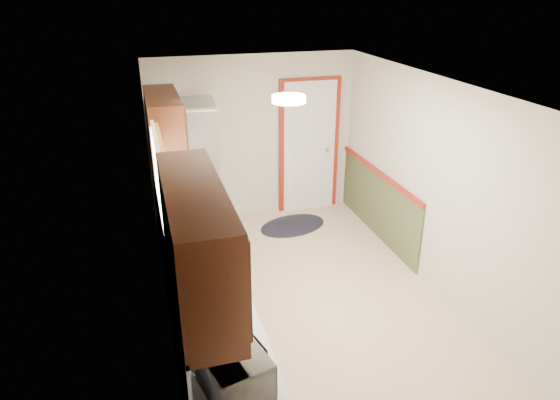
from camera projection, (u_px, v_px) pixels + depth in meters
room_shell at (310, 206)px, 5.09m from camera, size 3.20×5.20×2.52m
kitchen_run at (195, 272)px, 4.67m from camera, size 0.63×4.00×2.20m
back_wall_trim at (323, 159)px, 7.41m from camera, size 1.12×2.30×2.08m
ceiling_fixture at (289, 99)px, 4.37m from camera, size 0.30×0.30×0.06m
microwave at (232, 364)px, 3.10m from camera, size 0.43×0.60×0.37m
refrigerator at (188, 172)px, 6.72m from camera, size 0.84×0.82×1.90m
rug at (293, 225)px, 7.35m from camera, size 1.16×0.90×0.01m
cooktop at (186, 212)px, 5.54m from camera, size 0.46×0.55×0.02m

